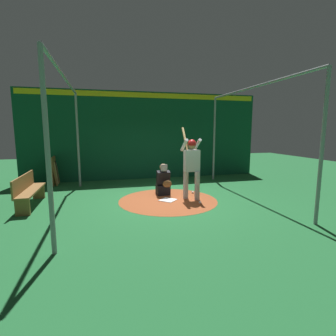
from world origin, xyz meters
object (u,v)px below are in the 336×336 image
(batter, at_px, (191,163))
(bat_rack, at_px, (55,171))
(baseball_1, at_px, (200,203))
(bench, at_px, (28,190))
(catcher, at_px, (163,183))
(baseball_0, at_px, (193,192))
(home_plate, at_px, (168,200))

(batter, relative_size, bat_rack, 1.78)
(bat_rack, xyz_separation_m, baseball_1, (3.95, 4.31, -0.44))
(bench, relative_size, baseball_1, 25.04)
(bat_rack, bearing_deg, catcher, 52.77)
(catcher, bearing_deg, baseball_1, 31.01)
(catcher, bearing_deg, bat_rack, -127.23)
(batter, relative_size, baseball_0, 28.41)
(batter, height_order, baseball_1, batter)
(batter, distance_m, catcher, 1.18)
(home_plate, relative_size, bench, 0.23)
(baseball_0, height_order, baseball_1, same)
(batter, bearing_deg, home_plate, -92.85)
(home_plate, xyz_separation_m, catcher, (-0.65, 0.02, 0.38))
(baseball_0, bearing_deg, batter, -24.33)
(bat_rack, bearing_deg, home_plate, 46.55)
(bat_rack, bearing_deg, batter, 51.32)
(bat_rack, relative_size, bench, 0.64)
(catcher, xyz_separation_m, baseball_1, (1.24, 0.75, -0.35))
(baseball_0, xyz_separation_m, baseball_1, (1.16, -0.21, 0.00))
(batter, height_order, catcher, batter)
(home_plate, distance_m, baseball_0, 1.13)
(home_plate, height_order, baseball_1, baseball_1)
(bench, distance_m, baseball_0, 4.73)
(catcher, relative_size, bat_rack, 0.84)
(batter, bearing_deg, catcher, -135.42)
(catcher, distance_m, bat_rack, 4.48)
(home_plate, bearing_deg, baseball_0, 120.63)
(home_plate, xyz_separation_m, baseball_1, (0.59, 0.76, 0.03))
(catcher, height_order, baseball_0, catcher)
(batter, height_order, bench, batter)
(baseball_1, bearing_deg, catcher, -148.99)
(batter, distance_m, bat_rack, 5.47)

